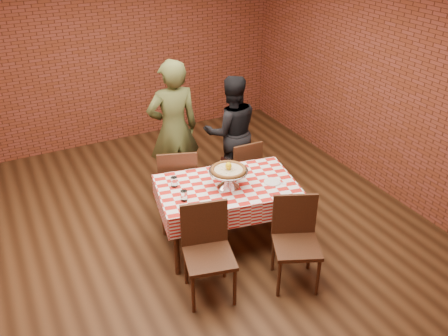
{
  "coord_description": "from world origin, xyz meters",
  "views": [
    {
      "loc": [
        -1.62,
        -3.97,
        3.38
      ],
      "look_at": [
        0.39,
        -0.11,
        0.92
      ],
      "focal_mm": 38.27,
      "sensor_mm": 36.0,
      "label": 1
    }
  ],
  "objects": [
    {
      "name": "ground",
      "position": [
        0.0,
        0.0,
        0.0
      ],
      "size": [
        6.0,
        6.0,
        0.0
      ],
      "primitive_type": "plane",
      "color": "black",
      "rests_on": "ground"
    },
    {
      "name": "back_wall",
      "position": [
        0.0,
        3.0,
        1.45
      ],
      "size": [
        5.5,
        0.0,
        5.5
      ],
      "primitive_type": "plane",
      "rotation": [
        1.57,
        0.0,
        0.0
      ],
      "color": "maroon",
      "rests_on": "ground"
    },
    {
      "name": "table",
      "position": [
        0.39,
        -0.18,
        0.38
      ],
      "size": [
        1.56,
        1.11,
        0.75
      ],
      "primitive_type": "cube",
      "rotation": [
        0.0,
        0.0,
        -0.18
      ],
      "color": "#452413",
      "rests_on": "ground"
    },
    {
      "name": "tablecloth",
      "position": [
        0.39,
        -0.18,
        0.63
      ],
      "size": [
        1.61,
        1.15,
        0.25
      ],
      "primitive_type": null,
      "rotation": [
        0.0,
        0.0,
        -0.18
      ],
      "color": "red",
      "rests_on": "table"
    },
    {
      "name": "pizza_stand",
      "position": [
        0.39,
        -0.21,
        0.85
      ],
      "size": [
        0.49,
        0.49,
        0.19
      ],
      "primitive_type": null,
      "rotation": [
        0.0,
        0.0,
        0.2
      ],
      "color": "silver",
      "rests_on": "tablecloth"
    },
    {
      "name": "pizza",
      "position": [
        0.39,
        -0.21,
        0.95
      ],
      "size": [
        0.43,
        0.43,
        0.03
      ],
      "primitive_type": "cylinder",
      "rotation": [
        0.0,
        0.0,
        0.2
      ],
      "color": "beige",
      "rests_on": "pizza_stand"
    },
    {
      "name": "lemon",
      "position": [
        0.39,
        -0.21,
        1.0
      ],
      "size": [
        0.08,
        0.08,
        0.09
      ],
      "primitive_type": "ellipsoid",
      "rotation": [
        0.0,
        0.0,
        0.2
      ],
      "color": "yellow",
      "rests_on": "pizza"
    },
    {
      "name": "water_glass_left",
      "position": [
        -0.13,
        -0.25,
        0.81
      ],
      "size": [
        0.08,
        0.08,
        0.11
      ],
      "primitive_type": "cylinder",
      "rotation": [
        0.0,
        0.0,
        -0.18
      ],
      "color": "white",
      "rests_on": "tablecloth"
    },
    {
      "name": "water_glass_right",
      "position": [
        -0.11,
        0.04,
        0.81
      ],
      "size": [
        0.08,
        0.08,
        0.11
      ],
      "primitive_type": "cylinder",
      "rotation": [
        0.0,
        0.0,
        -0.18
      ],
      "color": "white",
      "rests_on": "tablecloth"
    },
    {
      "name": "side_plate",
      "position": [
        0.84,
        -0.36,
        0.76
      ],
      "size": [
        0.2,
        0.2,
        0.01
      ],
      "primitive_type": "cylinder",
      "rotation": [
        0.0,
        0.0,
        -0.18
      ],
      "color": "white",
      "rests_on": "tablecloth"
    },
    {
      "name": "sweetener_packet_a",
      "position": [
        0.9,
        -0.42,
        0.76
      ],
      "size": [
        0.05,
        0.04,
        0.0
      ],
      "primitive_type": "cube",
      "rotation": [
        0.0,
        0.0,
        -0.1
      ],
      "color": "white",
      "rests_on": "tablecloth"
    },
    {
      "name": "sweetener_packet_b",
      "position": [
        0.94,
        -0.45,
        0.76
      ],
      "size": [
        0.06,
        0.06,
        0.0
      ],
      "primitive_type": "cube",
      "rotation": [
        0.0,
        0.0,
        -0.66
      ],
      "color": "white",
      "rests_on": "tablecloth"
    },
    {
      "name": "condiment_caddy",
      "position": [
        0.51,
        0.08,
        0.84
      ],
      "size": [
        0.14,
        0.13,
        0.16
      ],
      "primitive_type": "cube",
      "rotation": [
        0.0,
        0.0,
        -0.54
      ],
      "color": "silver",
      "rests_on": "tablecloth"
    },
    {
      "name": "chair_near_left",
      "position": [
        -0.13,
        -0.82,
        0.47
      ],
      "size": [
        0.55,
        0.55,
        0.94
      ],
      "primitive_type": null,
      "rotation": [
        0.0,
        0.0,
        -0.24
      ],
      "color": "#452413",
      "rests_on": "ground"
    },
    {
      "name": "chair_near_right",
      "position": [
        0.69,
        -1.06,
        0.46
      ],
      "size": [
        0.58,
        0.58,
        0.92
      ],
      "primitive_type": null,
      "rotation": [
        0.0,
        0.0,
        -0.42
      ],
      "color": "#452413",
      "rests_on": "ground"
    },
    {
      "name": "chair_far_left",
      "position": [
        0.14,
        0.6,
        0.47
      ],
      "size": [
        0.57,
        0.57,
        0.93
      ],
      "primitive_type": null,
      "rotation": [
        0.0,
        0.0,
        2.81
      ],
      "color": "#452413",
      "rests_on": "ground"
    },
    {
      "name": "chair_far_right",
      "position": [
        0.97,
        0.53,
        0.43
      ],
      "size": [
        0.4,
        0.4,
        0.86
      ],
      "primitive_type": null,
      "rotation": [
        0.0,
        0.0,
        3.11
      ],
      "color": "#452413",
      "rests_on": "ground"
    },
    {
      "name": "diner_olive",
      "position": [
        0.31,
        1.09,
        0.89
      ],
      "size": [
        0.68,
        0.47,
        1.78
      ],
      "primitive_type": "imported",
      "rotation": [
        0.0,
        0.0,
        3.07
      ],
      "color": "#444924",
      "rests_on": "ground"
    },
    {
      "name": "diner_black",
      "position": [
        1.06,
        0.97,
        0.75
      ],
      "size": [
        0.85,
        0.73,
        1.51
      ],
      "primitive_type": "imported",
      "rotation": [
        0.0,
        0.0,
        2.9
      ],
      "color": "black",
      "rests_on": "ground"
    }
  ]
}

